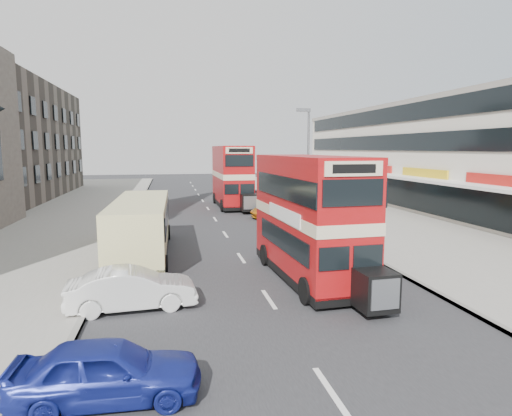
{
  "coord_description": "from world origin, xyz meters",
  "views": [
    {
      "loc": [
        -3.38,
        -12.52,
        5.3
      ],
      "look_at": [
        0.08,
        4.74,
        2.9
      ],
      "focal_mm": 30.76,
      "sensor_mm": 36.0,
      "label": 1
    }
  ],
  "objects": [
    {
      "name": "bus_main",
      "position": [
        2.16,
        4.12,
        2.55
      ],
      "size": [
        2.82,
        8.83,
        4.84
      ],
      "rotation": [
        0.0,
        0.0,
        3.19
      ],
      "color": "black",
      "rests_on": "ground"
    },
    {
      "name": "kerb_left",
      "position": [
        -6.1,
        20.0,
        0.07
      ],
      "size": [
        0.2,
        90.0,
        0.16
      ],
      "primitive_type": "cube",
      "color": "gray",
      "rests_on": "ground"
    },
    {
      "name": "car_left_near",
      "position": [
        -4.75,
        -3.43,
        0.67
      ],
      "size": [
        3.97,
        1.72,
        1.33
      ],
      "primitive_type": "imported",
      "rotation": [
        0.0,
        0.0,
        1.53
      ],
      "color": "navy",
      "rests_on": "ground"
    },
    {
      "name": "street_lamp",
      "position": [
        6.52,
        18.0,
        4.78
      ],
      "size": [
        1.0,
        0.2,
        8.12
      ],
      "color": "slate",
      "rests_on": "ground"
    },
    {
      "name": "bus_second",
      "position": [
        2.31,
        26.87,
        2.8
      ],
      "size": [
        2.7,
        9.67,
        5.32
      ],
      "rotation": [
        0.0,
        0.0,
        3.15
      ],
      "color": "black",
      "rests_on": "ground"
    },
    {
      "name": "car_right_b",
      "position": [
        4.99,
        19.49,
        0.66
      ],
      "size": [
        4.86,
        2.47,
        1.32
      ],
      "primitive_type": "imported",
      "rotation": [
        0.0,
        0.0,
        -1.63
      ],
      "color": "orange",
      "rests_on": "ground"
    },
    {
      "name": "car_right_a",
      "position": [
        5.42,
        15.91,
        0.75
      ],
      "size": [
        5.28,
        2.44,
        1.49
      ],
      "primitive_type": "imported",
      "rotation": [
        0.0,
        0.0,
        -1.5
      ],
      "color": "maroon",
      "rests_on": "ground"
    },
    {
      "name": "road_surface",
      "position": [
        0.0,
        20.0,
        0.01
      ],
      "size": [
        12.0,
        90.0,
        0.01
      ],
      "primitive_type": "cube",
      "color": "#28282B",
      "rests_on": "ground"
    },
    {
      "name": "pavement_left",
      "position": [
        -12.0,
        20.0,
        0.07
      ],
      "size": [
        12.0,
        90.0,
        0.15
      ],
      "primitive_type": "cube",
      "color": "gray",
      "rests_on": "ground"
    },
    {
      "name": "car_right_c",
      "position": [
        4.96,
        30.71,
        0.63
      ],
      "size": [
        3.71,
        1.54,
        1.25
      ],
      "primitive_type": "imported",
      "rotation": [
        0.0,
        0.0,
        -1.55
      ],
      "color": "#5BA4B6",
      "rests_on": "ground"
    },
    {
      "name": "coach",
      "position": [
        -4.74,
        9.41,
        1.54
      ],
      "size": [
        2.71,
        9.87,
        2.61
      ],
      "rotation": [
        0.0,
        0.0,
        -0.02
      ],
      "color": "black",
      "rests_on": "ground"
    },
    {
      "name": "pedestrian_near",
      "position": [
        8.44,
        14.59,
        1.13
      ],
      "size": [
        0.83,
        0.68,
        1.95
      ],
      "primitive_type": "imported",
      "rotation": [
        0.0,
        0.0,
        3.44
      ],
      "color": "gray",
      "rests_on": "pavement_right"
    },
    {
      "name": "ground",
      "position": [
        0.0,
        0.0,
        0.0
      ],
      "size": [
        160.0,
        160.0,
        0.0
      ],
      "primitive_type": "plane",
      "color": "#28282B",
      "rests_on": "ground"
    },
    {
      "name": "pedestrian_far",
      "position": [
        9.2,
        31.33,
        1.12
      ],
      "size": [
        1.2,
        1.03,
        1.94
      ],
      "primitive_type": "imported",
      "rotation": [
        0.0,
        0.0,
        0.6
      ],
      "color": "gray",
      "rests_on": "pavement_right"
    },
    {
      "name": "cyclist",
      "position": [
        4.39,
        20.84,
        0.71
      ],
      "size": [
        0.79,
        1.99,
        2.14
      ],
      "rotation": [
        0.0,
        0.0,
        0.05
      ],
      "color": "gray",
      "rests_on": "ground"
    },
    {
      "name": "commercial_row",
      "position": [
        19.95,
        22.0,
        4.7
      ],
      "size": [
        9.9,
        46.2,
        9.3
      ],
      "color": "beige",
      "rests_on": "ground"
    },
    {
      "name": "pavement_right",
      "position": [
        12.0,
        20.0,
        0.07
      ],
      "size": [
        12.0,
        90.0,
        0.15
      ],
      "primitive_type": "cube",
      "color": "gray",
      "rests_on": "ground"
    },
    {
      "name": "kerb_right",
      "position": [
        6.1,
        20.0,
        0.07
      ],
      "size": [
        0.2,
        90.0,
        0.16
      ],
      "primitive_type": "cube",
      "color": "gray",
      "rests_on": "ground"
    },
    {
      "name": "car_left_front",
      "position": [
        -4.65,
        2.0,
        0.69
      ],
      "size": [
        4.28,
        1.78,
        1.38
      ],
      "primitive_type": "imported",
      "rotation": [
        0.0,
        0.0,
        1.65
      ],
      "color": "white",
      "rests_on": "ground"
    }
  ]
}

